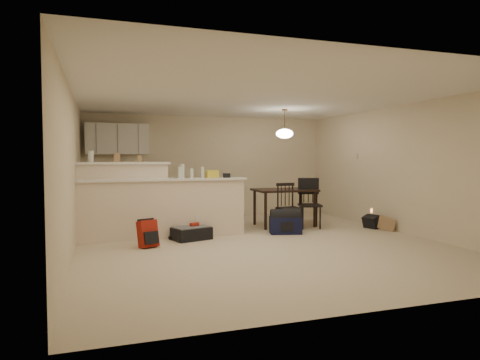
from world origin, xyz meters
name	(u,v)px	position (x,y,z in m)	size (l,w,h in m)	color
room	(258,170)	(0.00, 0.00, 1.25)	(7.00, 7.02, 2.50)	beige
breakfast_bar	(149,205)	(-1.76, 0.98, 0.61)	(3.08, 0.58, 1.39)	beige
upper_cabinets	(117,139)	(-2.20, 3.32, 1.90)	(1.40, 0.34, 0.70)	white
kitchen_counter	(127,202)	(-2.00, 3.19, 0.45)	(1.80, 0.60, 0.90)	white
thermostat	(356,156)	(2.98, 1.55, 1.50)	(0.02, 0.12, 0.12)	beige
jar	(91,156)	(-2.75, 1.12, 1.49)	(0.10, 0.10, 0.20)	silver
cereal_box	(117,158)	(-2.30, 1.12, 1.47)	(0.10, 0.07, 0.16)	#A47C54
small_box	(139,159)	(-1.90, 1.12, 1.45)	(0.08, 0.06, 0.12)	#A47C54
bottle_a	(183,171)	(-1.15, 0.90, 1.22)	(0.07, 0.07, 0.26)	silver
bottle_b	(192,173)	(-0.98, 0.90, 1.18)	(0.06, 0.06, 0.18)	silver
bag_lump	(212,174)	(-0.59, 0.90, 1.16)	(0.22, 0.18, 0.14)	#A47C54
pouch	(227,175)	(-0.30, 0.90, 1.13)	(0.12, 0.10, 0.08)	#A47C54
extra_item_x	(203,172)	(-0.77, 0.90, 1.19)	(0.06, 0.06, 0.20)	silver
extra_item_y	(180,173)	(-1.20, 0.90, 1.20)	(0.07, 0.07, 0.21)	silver
dining_table	(284,193)	(1.16, 1.47, 0.70)	(1.30, 0.88, 0.80)	black
pendant_lamp	(285,133)	(1.16, 1.47, 1.99)	(0.36, 0.36, 0.62)	brown
dining_chair_near	(289,207)	(1.00, 0.89, 0.48)	(0.42, 0.40, 0.95)	black
dining_chair_far	(310,204)	(1.55, 1.05, 0.51)	(0.44, 0.42, 1.02)	black
suitcase	(191,233)	(-1.06, 0.59, 0.11)	(0.65, 0.42, 0.22)	black
red_backpack	(148,234)	(-1.87, 0.17, 0.22)	(0.29, 0.18, 0.44)	maroon
navy_duffel	(285,225)	(0.80, 0.61, 0.16)	(0.60, 0.33, 0.33)	#101434
black_daypack	(371,222)	(2.75, 0.61, 0.13)	(0.30, 0.21, 0.26)	black
cardboard_sheet	(387,224)	(2.85, 0.25, 0.14)	(0.37, 0.02, 0.28)	#A47C54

